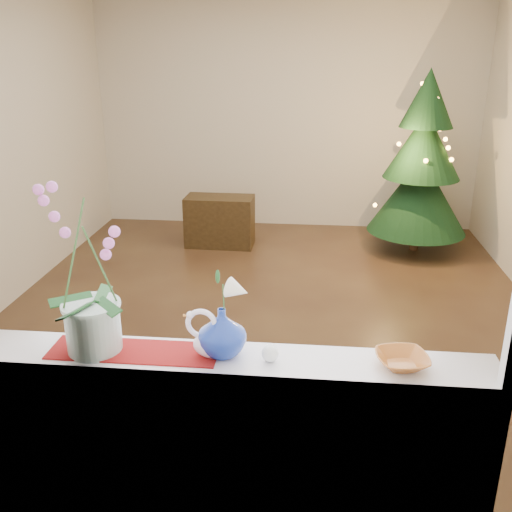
{
  "coord_description": "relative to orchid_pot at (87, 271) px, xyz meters",
  "views": [
    {
      "loc": [
        0.33,
        -4.38,
        2.11
      ],
      "look_at": [
        0.03,
        -1.4,
        1.0
      ],
      "focal_mm": 40.0,
      "sensor_mm": 36.0,
      "label": 1
    }
  ],
  "objects": [
    {
      "name": "ground",
      "position": [
        0.54,
        2.37,
        -1.27
      ],
      "size": [
        5.0,
        5.0,
        0.0
      ],
      "primitive_type": "plane",
      "color": "#341F15",
      "rests_on": "ground"
    },
    {
      "name": "wall_back",
      "position": [
        0.54,
        4.87,
        0.08
      ],
      "size": [
        4.5,
        0.1,
        2.7
      ],
      "primitive_type": "cube",
      "color": "beige",
      "rests_on": "ground"
    },
    {
      "name": "wall_front",
      "position": [
        0.54,
        -0.13,
        0.08
      ],
      "size": [
        4.5,
        0.1,
        2.7
      ],
      "primitive_type": "cube",
      "color": "beige",
      "rests_on": "ground"
    },
    {
      "name": "window_apron",
      "position": [
        0.54,
        -0.09,
        -0.83
      ],
      "size": [
        2.2,
        0.08,
        0.88
      ],
      "primitive_type": "cube",
      "color": "white",
      "rests_on": "ground"
    },
    {
      "name": "windowsill",
      "position": [
        0.54,
        0.0,
        -0.37
      ],
      "size": [
        2.2,
        0.26,
        0.04
      ],
      "primitive_type": "cube",
      "color": "white",
      "rests_on": "window_apron"
    },
    {
      "name": "window_frame",
      "position": [
        0.54,
        -0.1,
        0.43
      ],
      "size": [
        2.22,
        0.06,
        1.6
      ],
      "primitive_type": null,
      "color": "white",
      "rests_on": "windowsill"
    },
    {
      "name": "runner",
      "position": [
        0.16,
        0.0,
        -0.35
      ],
      "size": [
        0.7,
        0.2,
        0.01
      ],
      "primitive_type": "cube",
      "color": "maroon",
      "rests_on": "windowsill"
    },
    {
      "name": "orchid_pot",
      "position": [
        0.0,
        0.0,
        0.0
      ],
      "size": [
        0.25,
        0.25,
        0.71
      ],
      "primitive_type": null,
      "rotation": [
        0.0,
        0.0,
        0.03
      ],
      "color": "white",
      "rests_on": "windowsill"
    },
    {
      "name": "swan",
      "position": [
        0.5,
        0.0,
        -0.25
      ],
      "size": [
        0.25,
        0.16,
        0.2
      ],
      "primitive_type": null,
      "rotation": [
        0.0,
        0.0,
        -0.24
      ],
      "color": "white",
      "rests_on": "windowsill"
    },
    {
      "name": "blue_vase",
      "position": [
        0.53,
        0.02,
        -0.23
      ],
      "size": [
        0.24,
        0.24,
        0.24
      ],
      "primitive_type": "imported",
      "rotation": [
        0.0,
        0.0,
        -0.09
      ],
      "color": "navy",
      "rests_on": "windowsill"
    },
    {
      "name": "lily",
      "position": [
        0.53,
        0.02,
        -0.03
      ],
      "size": [
        0.13,
        0.07,
        0.18
      ],
      "primitive_type": null,
      "color": "white",
      "rests_on": "blue_vase"
    },
    {
      "name": "paperweight",
      "position": [
        0.73,
        -0.01,
        -0.32
      ],
      "size": [
        0.09,
        0.09,
        0.07
      ],
      "primitive_type": "sphere",
      "rotation": [
        0.0,
        0.0,
        -0.4
      ],
      "color": "white",
      "rests_on": "windowsill"
    },
    {
      "name": "amber_dish",
      "position": [
        1.25,
        -0.0,
        -0.33
      ],
      "size": [
        0.2,
        0.2,
        0.04
      ],
      "primitive_type": "imported",
      "rotation": [
        0.0,
        0.0,
        0.19
      ],
      "color": "#AC6025",
      "rests_on": "windowsill"
    },
    {
      "name": "xmas_tree",
      "position": [
        2.0,
        4.05,
        -0.32
      ],
      "size": [
        1.23,
        1.23,
        1.91
      ],
      "primitive_type": null,
      "rotation": [
        0.0,
        0.0,
        -0.2
      ],
      "color": "black",
      "rests_on": "ground"
    },
    {
      "name": "side_table",
      "position": [
        -0.14,
        3.99,
        -0.99
      ],
      "size": [
        0.75,
        0.39,
        0.56
      ],
      "primitive_type": "cube",
      "rotation": [
        0.0,
        0.0,
        -0.02
      ],
      "color": "black",
      "rests_on": "ground"
    }
  ]
}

